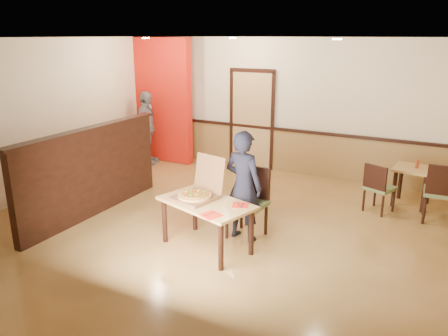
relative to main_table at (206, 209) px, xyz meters
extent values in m
plane|color=#BB8B49|center=(-0.26, 0.41, -0.58)|extent=(7.00, 7.00, 0.00)
plane|color=black|center=(-0.26, 0.41, 2.22)|extent=(7.00, 7.00, 0.00)
plane|color=beige|center=(-0.26, 3.91, 0.82)|extent=(7.00, 0.00, 7.00)
plane|color=beige|center=(-3.76, 0.41, 0.82)|extent=(0.00, 7.00, 7.00)
cube|color=olive|center=(-0.26, 3.88, -0.13)|extent=(7.00, 0.04, 0.90)
cube|color=black|center=(-0.26, 3.86, 0.34)|extent=(7.00, 0.06, 0.06)
cube|color=tan|center=(-1.06, 3.87, 0.47)|extent=(0.90, 0.06, 2.10)
cube|color=black|center=(-2.26, 0.21, 0.12)|extent=(0.14, 3.00, 1.40)
cube|color=black|center=(-2.26, 0.21, 0.84)|extent=(0.20, 3.10, 0.05)
cube|color=red|center=(-3.16, 3.41, 0.82)|extent=(1.60, 0.20, 2.78)
cylinder|color=#FBE9B0|center=(-2.56, 2.21, 2.20)|extent=(0.14, 0.14, 0.02)
cylinder|color=#FBE9B0|center=(-1.06, 2.91, 2.20)|extent=(0.14, 0.14, 0.02)
cylinder|color=#FBE9B0|center=(1.14, 1.91, 2.20)|extent=(0.14, 0.14, 0.02)
cube|color=tan|center=(0.00, 0.00, 0.09)|extent=(1.44, 1.08, 0.04)
cylinder|color=black|center=(-0.62, -0.11, -0.26)|extent=(0.07, 0.07, 0.65)
cylinder|color=black|center=(-0.45, 0.44, -0.26)|extent=(0.07, 0.07, 0.65)
cylinder|color=black|center=(0.45, -0.44, -0.26)|extent=(0.07, 0.07, 0.65)
cylinder|color=black|center=(0.62, 0.11, -0.26)|extent=(0.07, 0.07, 0.65)
cube|color=#5D6F41|center=(0.34, 0.59, -0.08)|extent=(0.55, 0.55, 0.07)
cube|color=black|center=(0.36, 0.82, 0.20)|extent=(0.49, 0.09, 0.48)
cylinder|color=black|center=(0.11, 0.40, -0.36)|extent=(0.05, 0.05, 0.44)
cylinder|color=black|center=(0.15, 0.81, -0.36)|extent=(0.05, 0.05, 0.44)
cylinder|color=black|center=(0.53, 0.36, -0.36)|extent=(0.05, 0.05, 0.44)
cylinder|color=black|center=(0.56, 0.78, -0.36)|extent=(0.05, 0.05, 0.44)
cube|color=#5D6F41|center=(1.90, 2.47, -0.17)|extent=(0.54, 0.54, 0.05)
cube|color=black|center=(1.83, 2.29, 0.06)|extent=(0.38, 0.18, 0.40)
cylinder|color=black|center=(2.12, 2.57, -0.40)|extent=(0.04, 0.04, 0.36)
cylinder|color=black|center=(2.00, 2.25, -0.40)|extent=(0.04, 0.04, 0.36)
cylinder|color=black|center=(1.80, 2.69, -0.40)|extent=(0.04, 0.04, 0.36)
cylinder|color=black|center=(1.68, 2.38, -0.40)|extent=(0.04, 0.04, 0.36)
cube|color=#5D6F41|center=(2.80, 2.47, -0.10)|extent=(0.51, 0.51, 0.06)
cube|color=black|center=(2.81, 2.25, 0.17)|extent=(0.47, 0.07, 0.46)
cylinder|color=black|center=(2.59, 2.66, -0.37)|extent=(0.05, 0.05, 0.42)
cylinder|color=black|center=(2.61, 2.26, -0.37)|extent=(0.05, 0.05, 0.42)
cube|color=tan|center=(2.35, 3.02, 0.08)|extent=(0.69, 0.69, 0.04)
cylinder|color=black|center=(2.09, 2.81, -0.26)|extent=(0.07, 0.07, 0.64)
cylinder|color=black|center=(2.14, 3.28, -0.26)|extent=(0.07, 0.07, 0.64)
cylinder|color=black|center=(2.56, 2.76, -0.26)|extent=(0.07, 0.07, 0.64)
cylinder|color=black|center=(2.61, 3.23, -0.26)|extent=(0.07, 0.07, 0.64)
imported|color=black|center=(0.31, 0.51, 0.22)|extent=(0.64, 0.48, 1.60)
imported|color=gray|center=(-3.26, 3.01, 0.25)|extent=(0.63, 1.04, 1.65)
cube|color=brown|center=(-0.19, 0.01, 0.13)|extent=(0.62, 0.62, 0.04)
cube|color=brown|center=(-0.12, 0.30, 0.40)|extent=(0.53, 0.21, 0.51)
cylinder|color=#CB8F4A|center=(-0.19, 0.01, 0.16)|extent=(0.61, 0.61, 0.03)
cube|color=red|center=(0.28, -0.38, 0.11)|extent=(0.30, 0.30, 0.01)
cylinder|color=silver|center=(0.25, -0.38, 0.12)|extent=(0.09, 0.18, 0.01)
cube|color=silver|center=(0.31, -0.38, 0.11)|extent=(0.10, 0.20, 0.00)
cube|color=red|center=(0.47, 0.09, 0.11)|extent=(0.27, 0.27, 0.00)
cylinder|color=silver|center=(0.44, 0.09, 0.12)|extent=(0.07, 0.17, 0.01)
cube|color=silver|center=(0.50, 0.09, 0.11)|extent=(0.08, 0.18, 0.00)
cylinder|color=#8F3A1A|center=(2.38, 3.02, 0.17)|extent=(0.06, 0.06, 0.15)
camera|label=1|loc=(2.74, -4.76, 2.26)|focal=35.00mm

